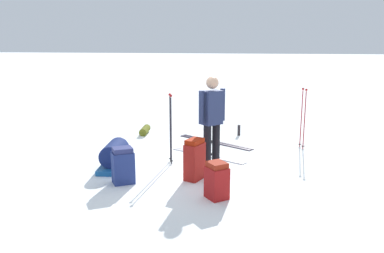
{
  "coord_description": "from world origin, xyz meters",
  "views": [
    {
      "loc": [
        7.67,
        0.8,
        2.46
      ],
      "look_at": [
        0.0,
        0.0,
        0.7
      ],
      "focal_mm": 39.12,
      "sensor_mm": 36.0,
      "label": 1
    }
  ],
  "objects_px": {
    "skier_standing": "(212,118)",
    "ski_pair_far": "(208,155)",
    "backpack_bright": "(217,181)",
    "sleeping_mat_rolled": "(145,130)",
    "ski_poles_planted_near": "(303,115)",
    "ski_poles_planted_far": "(171,125)",
    "backpack_small_spare": "(123,166)",
    "thermos_bottle": "(239,130)",
    "ski_pair_near": "(215,142)",
    "gear_sled": "(115,156)",
    "backpack_large_dark": "(195,160)"
  },
  "relations": [
    {
      "from": "skier_standing",
      "to": "gear_sled",
      "type": "relative_size",
      "value": 1.66
    },
    {
      "from": "backpack_small_spare",
      "to": "sleeping_mat_rolled",
      "type": "distance_m",
      "value": 3.41
    },
    {
      "from": "ski_poles_planted_far",
      "to": "sleeping_mat_rolled",
      "type": "xyz_separation_m",
      "value": [
        -2.23,
        -0.99,
        -0.65
      ]
    },
    {
      "from": "gear_sled",
      "to": "sleeping_mat_rolled",
      "type": "height_order",
      "value": "gear_sled"
    },
    {
      "from": "backpack_small_spare",
      "to": "gear_sled",
      "type": "height_order",
      "value": "backpack_small_spare"
    },
    {
      "from": "ski_poles_planted_far",
      "to": "backpack_large_dark",
      "type": "bearing_deg",
      "value": 32.07
    },
    {
      "from": "sleeping_mat_rolled",
      "to": "skier_standing",
      "type": "bearing_deg",
      "value": 34.87
    },
    {
      "from": "skier_standing",
      "to": "ski_pair_far",
      "type": "height_order",
      "value": "skier_standing"
    },
    {
      "from": "backpack_small_spare",
      "to": "ski_poles_planted_near",
      "type": "xyz_separation_m",
      "value": [
        -2.49,
        3.26,
        0.42
      ]
    },
    {
      "from": "skier_standing",
      "to": "ski_pair_near",
      "type": "relative_size",
      "value": 1.0
    },
    {
      "from": "sleeping_mat_rolled",
      "to": "thermos_bottle",
      "type": "distance_m",
      "value": 2.3
    },
    {
      "from": "ski_poles_planted_near",
      "to": "thermos_bottle",
      "type": "xyz_separation_m",
      "value": [
        -0.96,
        -1.34,
        -0.59
      ]
    },
    {
      "from": "gear_sled",
      "to": "sleeping_mat_rolled",
      "type": "bearing_deg",
      "value": -179.81
    },
    {
      "from": "ski_pair_near",
      "to": "backpack_small_spare",
      "type": "distance_m",
      "value": 3.08
    },
    {
      "from": "skier_standing",
      "to": "gear_sled",
      "type": "xyz_separation_m",
      "value": [
        0.06,
        -1.78,
        -0.73
      ]
    },
    {
      "from": "ski_pair_near",
      "to": "ski_poles_planted_near",
      "type": "distance_m",
      "value": 2.02
    },
    {
      "from": "ski_poles_planted_near",
      "to": "sleeping_mat_rolled",
      "type": "relative_size",
      "value": 2.36
    },
    {
      "from": "backpack_large_dark",
      "to": "backpack_small_spare",
      "type": "height_order",
      "value": "backpack_large_dark"
    },
    {
      "from": "ski_poles_planted_far",
      "to": "sleeping_mat_rolled",
      "type": "bearing_deg",
      "value": -155.96
    },
    {
      "from": "backpack_large_dark",
      "to": "gear_sled",
      "type": "xyz_separation_m",
      "value": [
        -0.46,
        -1.52,
        -0.12
      ]
    },
    {
      "from": "ski_pair_near",
      "to": "ski_poles_planted_near",
      "type": "bearing_deg",
      "value": 82.71
    },
    {
      "from": "backpack_bright",
      "to": "sleeping_mat_rolled",
      "type": "xyz_separation_m",
      "value": [
        -3.88,
        -1.94,
        -0.19
      ]
    },
    {
      "from": "gear_sled",
      "to": "thermos_bottle",
      "type": "xyz_separation_m",
      "value": [
        -2.69,
        2.29,
        -0.09
      ]
    },
    {
      "from": "backpack_small_spare",
      "to": "ski_poles_planted_near",
      "type": "relative_size",
      "value": 0.47
    },
    {
      "from": "backpack_bright",
      "to": "backpack_small_spare",
      "type": "bearing_deg",
      "value": -107.3
    },
    {
      "from": "ski_pair_near",
      "to": "ski_pair_far",
      "type": "bearing_deg",
      "value": -4.88
    },
    {
      "from": "ski_poles_planted_far",
      "to": "thermos_bottle",
      "type": "bearing_deg",
      "value": 150.42
    },
    {
      "from": "thermos_bottle",
      "to": "backpack_large_dark",
      "type": "bearing_deg",
      "value": -13.63
    },
    {
      "from": "sleeping_mat_rolled",
      "to": "ski_poles_planted_near",
      "type": "bearing_deg",
      "value": 76.17
    },
    {
      "from": "backpack_bright",
      "to": "ski_poles_planted_far",
      "type": "distance_m",
      "value": 1.96
    },
    {
      "from": "gear_sled",
      "to": "skier_standing",
      "type": "bearing_deg",
      "value": 91.93
    },
    {
      "from": "backpack_small_spare",
      "to": "ski_poles_planted_far",
      "type": "height_order",
      "value": "ski_poles_planted_far"
    },
    {
      "from": "backpack_bright",
      "to": "backpack_large_dark",
      "type": "bearing_deg",
      "value": -152.51
    },
    {
      "from": "gear_sled",
      "to": "ski_poles_planted_far",
      "type": "bearing_deg",
      "value": 112.09
    },
    {
      "from": "skier_standing",
      "to": "backpack_large_dark",
      "type": "xyz_separation_m",
      "value": [
        0.52,
        -0.26,
        -0.61
      ]
    },
    {
      "from": "backpack_bright",
      "to": "sleeping_mat_rolled",
      "type": "height_order",
      "value": "backpack_bright"
    },
    {
      "from": "backpack_small_spare",
      "to": "sleeping_mat_rolled",
      "type": "bearing_deg",
      "value": -173.69
    },
    {
      "from": "ski_poles_planted_near",
      "to": "backpack_bright",
      "type": "bearing_deg",
      "value": -29.58
    },
    {
      "from": "backpack_large_dark",
      "to": "ski_pair_near",
      "type": "bearing_deg",
      "value": 174.66
    },
    {
      "from": "skier_standing",
      "to": "thermos_bottle",
      "type": "relative_size",
      "value": 6.54
    },
    {
      "from": "backpack_small_spare",
      "to": "thermos_bottle",
      "type": "height_order",
      "value": "backpack_small_spare"
    },
    {
      "from": "ski_pair_far",
      "to": "gear_sled",
      "type": "bearing_deg",
      "value": -60.81
    },
    {
      "from": "ski_pair_near",
      "to": "sleeping_mat_rolled",
      "type": "relative_size",
      "value": 3.1
    },
    {
      "from": "ski_pair_near",
      "to": "ski_poles_planted_far",
      "type": "xyz_separation_m",
      "value": [
        1.57,
        -0.76,
        0.73
      ]
    },
    {
      "from": "ski_pair_far",
      "to": "ski_pair_near",
      "type": "bearing_deg",
      "value": 175.12
    },
    {
      "from": "ski_pair_far",
      "to": "ski_poles_planted_near",
      "type": "xyz_separation_m",
      "value": [
        -0.8,
        1.97,
        0.71
      ]
    },
    {
      "from": "ski_poles_planted_far",
      "to": "backpack_small_spare",
      "type": "bearing_deg",
      "value": -28.01
    },
    {
      "from": "ski_pair_far",
      "to": "backpack_small_spare",
      "type": "distance_m",
      "value": 2.15
    },
    {
      "from": "ski_pair_near",
      "to": "gear_sled",
      "type": "relative_size",
      "value": 1.66
    },
    {
      "from": "sleeping_mat_rolled",
      "to": "thermos_bottle",
      "type": "height_order",
      "value": "thermos_bottle"
    }
  ]
}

